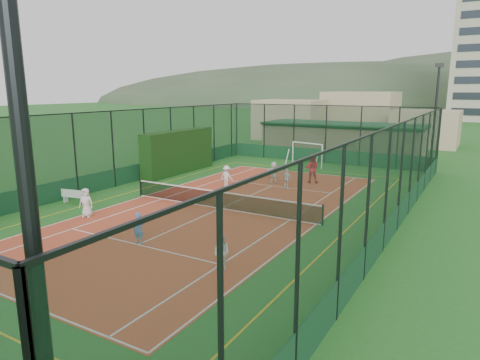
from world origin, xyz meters
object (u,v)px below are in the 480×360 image
Objects in this scene: floodlight_ne at (434,120)px; child_near_right at (222,252)px; child_far_back at (274,172)px; child_near_left at (86,203)px; futsal_goal_far at (307,155)px; child_far_left at (227,176)px; floodlight_se at (42,327)px; clubhouse at (342,139)px; child_far_right at (287,179)px; coach at (312,168)px; white_bench at (75,196)px; child_near_mid at (138,228)px.

floodlight_ne is 6.30× the size of child_near_right.
child_near_right is at bearing 104.46° from child_far_back.
child_near_right is at bearing -34.08° from child_near_left.
futsal_goal_far is (-9.29, -2.13, -3.14)m from floodlight_ne.
floodlight_se is at bearing 122.03° from child_far_left.
clubhouse is (-8.60, 5.40, -2.55)m from floodlight_ne.
futsal_goal_far is at bearing -95.87° from child_far_left.
child_far_left reaches higher than child_far_right.
floodlight_ne is at bearing 90.00° from floodlight_se.
child_far_back is 0.74× the size of coach.
clubhouse reaches higher than child_far_right.
white_bench is at bearing -129.61° from floodlight_ne.
floodlight_ne is at bearing 35.36° from child_near_left.
clubhouse is 17.56m from child_far_left.
floodlight_se reaches higher than clubhouse.
floodlight_ne reaches higher than futsal_goal_far.
child_far_left is 0.97× the size of child_far_back.
clubhouse reaches higher than child_near_left.
floodlight_ne is at bearing -137.79° from child_far_back.
child_near_left is at bearing -88.83° from futsal_goal_far.
child_far_left is (2.60, 9.34, -0.03)m from child_near_left.
child_near_mid is at bearing 68.51° from coach.
floodlight_ne reaches higher than child_far_right.
floodlight_ne reaches higher than child_near_right.
child_near_mid reaches higher than white_bench.
white_bench is (-16.40, -19.82, -3.70)m from floodlight_ne.
floodlight_ne is 13.30m from child_far_back.
floodlight_ne is 10.04m from futsal_goal_far.
clubhouse is 7.58m from futsal_goal_far.
child_near_left reaches higher than child_far_left.
child_far_left reaches higher than child_near_right.
child_near_right is at bearing -15.11° from child_near_mid.
child_near_right is at bearing -81.35° from clubhouse.
floodlight_ne reaches higher than child_far_left.
child_far_back is at bearing 44.53° from white_bench.
clubhouse is 7.54× the size of coach.
child_far_left is at bearing 93.60° from child_near_mid.
futsal_goal_far reaches higher than child_near_right.
floodlight_ne is 2.70× the size of futsal_goal_far.
clubhouse is 10.10× the size of white_bench.
clubhouse is 14.70m from child_far_back.
coach reaches higher than child_far_back.
child_near_left is at bearing 138.99° from floodlight_se.
child_far_right is at bearing 109.69° from child_near_right.
floodlight_se is 24.06m from child_far_right.
child_far_left is (-2.49, -17.36, -0.85)m from clubhouse.
child_far_right is at bearing 37.62° from child_near_left.
child_far_right reaches higher than child_near_right.
clubhouse reaches higher than futsal_goal_far.
floodlight_ne reaches higher than clubhouse.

